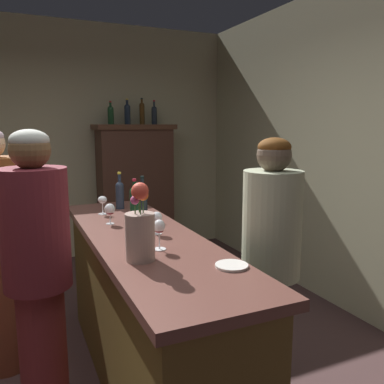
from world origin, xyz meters
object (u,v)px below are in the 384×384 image
wine_glass_mid (159,228)px  wine_glass_front (102,201)px  display_bottle_midleft (127,113)px  wine_glass_rear (157,218)px  patron_redhead (38,274)px  flower_arrangement (140,228)px  bar_counter (146,312)px  wine_bottle_chardonnay (143,198)px  bartender (271,262)px  display_bottle_midright (154,114)px  cheese_plate (232,266)px  display_cabinet (135,189)px  display_bottle_center (142,112)px  wine_bottle_pinot (120,193)px  display_bottle_left (111,114)px  wine_bottle_merlot (135,204)px  wine_glass_spare (110,210)px

wine_glass_mid → wine_glass_front: bearing=95.8°
wine_glass_front → display_bottle_midleft: 2.11m
wine_glass_rear → patron_redhead: (-0.70, -0.16, -0.19)m
flower_arrangement → wine_glass_front: bearing=87.8°
wine_glass_front → patron_redhead: bearing=-121.0°
bar_counter → wine_bottle_chardonnay: wine_bottle_chardonnay is taller
flower_arrangement → bartender: bartender is taller
wine_glass_rear → wine_bottle_chardonnay: bearing=82.2°
display_bottle_midright → cheese_plate: bearing=-102.7°
display_cabinet → display_bottle_center: bearing=0.0°
bar_counter → wine_glass_mid: wine_glass_mid is taller
bar_counter → wine_bottle_chardonnay: size_ratio=7.59×
display_bottle_midleft → display_bottle_center: (0.18, 0.00, 0.01)m
wine_bottle_chardonnay → flower_arrangement: bearing=-107.9°
display_bottle_center → display_cabinet: bearing=180.0°
display_bottle_midright → display_cabinet: bearing=-180.0°
wine_glass_rear → display_bottle_center: size_ratio=0.44×
wine_bottle_pinot → wine_glass_rear: wine_bottle_pinot is taller
wine_bottle_pinot → cheese_plate: size_ratio=1.88×
wine_bottle_pinot → wine_glass_mid: wine_bottle_pinot is taller
wine_glass_rear → display_bottle_left: size_ratio=0.51×
wine_bottle_chardonnay → wine_glass_rear: size_ratio=2.12×
bartender → wine_glass_mid: bearing=-28.7°
wine_bottle_pinot → wine_glass_mid: (-0.07, -1.13, -0.01)m
flower_arrangement → display_bottle_center: 3.18m
display_cabinet → patron_redhead: bearing=-115.6°
cheese_plate → bartender: 0.50m
cheese_plate → patron_redhead: size_ratio=0.10×
bar_counter → cheese_plate: cheese_plate is taller
wine_bottle_pinot → cheese_plate: wine_bottle_pinot is taller
display_cabinet → display_bottle_midleft: bearing=-180.0°
wine_glass_mid → display_bottle_midleft: display_bottle_midleft is taller
cheese_plate → patron_redhead: 0.99m
bar_counter → bartender: (0.63, -0.43, 0.38)m
wine_glass_front → display_bottle_midleft: display_bottle_midleft is taller
patron_redhead → wine_bottle_chardonnay: bearing=48.9°
display_bottle_left → display_bottle_midright: bearing=0.0°
wine_bottle_pinot → wine_bottle_merlot: bearing=-93.7°
flower_arrangement → display_bottle_center: display_bottle_center is taller
display_bottle_midright → patron_redhead: bearing=-120.0°
wine_glass_front → flower_arrangement: flower_arrangement is taller
wine_bottle_chardonnay → bartender: bartender is taller
wine_bottle_pinot → display_bottle_midleft: (0.54, 1.71, 0.68)m
wine_bottle_chardonnay → wine_glass_mid: bearing=-101.1°
wine_glass_front → wine_glass_rear: 0.71m
wine_bottle_pinot → wine_glass_spare: size_ratio=2.10×
wine_glass_rear → cheese_plate: bearing=-79.1°
cheese_plate → display_bottle_midleft: bearing=83.2°
patron_redhead → bartender: (1.25, -0.27, -0.03)m
bar_counter → wine_glass_spare: wine_glass_spare is taller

